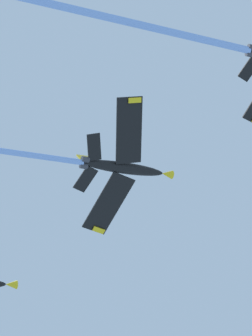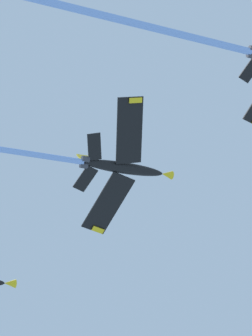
{
  "view_description": "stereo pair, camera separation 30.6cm",
  "coord_description": "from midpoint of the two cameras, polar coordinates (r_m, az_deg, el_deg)",
  "views": [
    {
      "loc": [
        13.37,
        40.13,
        1.7
      ],
      "look_at": [
        24.47,
        14.66,
        96.61
      ],
      "focal_mm": 78.66,
      "sensor_mm": 36.0,
      "label": 1
    },
    {
      "loc": [
        13.66,
        40.25,
        1.7
      ],
      "look_at": [
        24.47,
        14.66,
        96.61
      ],
      "focal_mm": 78.66,
      "sensor_mm": 36.0,
      "label": 2
    }
  ],
  "objects": [
    {
      "name": "jet_second",
      "position": [
        95.54,
        -4.96,
        0.72
      ],
      "size": [
        40.29,
        35.21,
        21.44
      ],
      "color": "black"
    },
    {
      "name": "jet_lead",
      "position": [
        98.27,
        6.66,
        9.64
      ],
      "size": [
        41.24,
        35.8,
        21.28
      ],
      "color": "black"
    }
  ]
}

